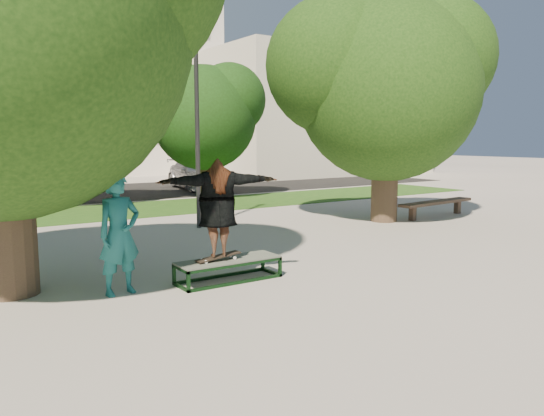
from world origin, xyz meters
TOP-DOWN VIEW (x-y plane):
  - ground at (0.00, 0.00)m, footprint 120.00×120.00m
  - grass_strip at (1.00, 9.50)m, footprint 30.00×4.00m
  - asphalt_strip at (0.00, 16.00)m, footprint 40.00×8.00m
  - tree_right at (5.92, 3.08)m, footprint 6.24×5.33m
  - bg_tree_mid at (-1.08, 12.08)m, footprint 5.76×4.92m
  - bg_tree_right at (4.43, 11.57)m, footprint 5.04×4.31m
  - lamppost at (1.00, 5.00)m, footprint 0.25×0.15m
  - side_building at (18.00, 22.00)m, footprint 15.00×10.00m
  - grind_box at (-1.01, -0.19)m, footprint 1.80×0.60m
  - skater_rig at (-1.21, -0.19)m, footprint 2.07×1.15m
  - bystander at (-2.78, 0.08)m, footprint 0.76×0.57m
  - bench at (7.96, 2.70)m, footprint 3.28×0.72m
  - car_dark at (-2.47, 14.76)m, footprint 1.90×4.46m
  - car_grey at (-2.00, 15.31)m, footprint 3.25×5.51m
  - car_silver_b at (6.00, 15.17)m, footprint 2.61×5.12m

SIDE VIEW (x-z plane):
  - ground at x=0.00m, z-range 0.00..0.00m
  - asphalt_strip at x=0.00m, z-range 0.00..0.01m
  - grass_strip at x=1.00m, z-range 0.00..0.02m
  - grind_box at x=-1.01m, z-range 0.00..0.38m
  - bench at x=7.96m, z-range 0.17..0.67m
  - car_silver_b at x=6.00m, z-range 0.00..1.42m
  - car_dark at x=-2.47m, z-range 0.00..1.43m
  - car_grey at x=-2.00m, z-range 0.00..1.44m
  - bystander at x=-2.78m, z-range 0.00..1.89m
  - skater_rig at x=-1.21m, z-range 0.41..2.12m
  - lamppost at x=1.00m, z-range 0.10..6.21m
  - bg_tree_right at x=4.43m, z-range 0.77..6.21m
  - side_building at x=18.00m, z-range 0.00..8.00m
  - bg_tree_mid at x=-1.08m, z-range 0.90..7.14m
  - tree_right at x=5.92m, z-range 0.84..7.35m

